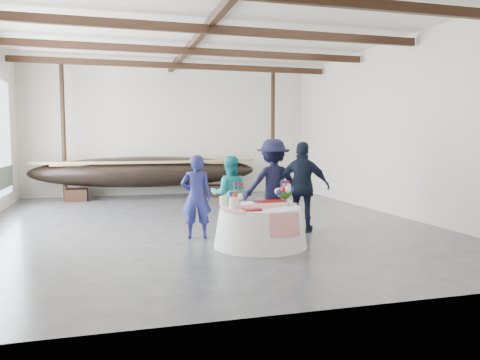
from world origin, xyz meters
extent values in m
cube|color=#3D3D42|center=(0.00, 0.00, 0.00)|extent=(10.00, 12.00, 0.01)
cube|color=silver|center=(0.00, 6.00, 2.25)|extent=(10.00, 0.02, 4.50)
cube|color=silver|center=(0.00, -6.00, 2.25)|extent=(10.00, 0.02, 4.50)
cube|color=silver|center=(5.00, 0.00, 2.25)|extent=(0.02, 12.00, 4.50)
cube|color=white|center=(0.00, 0.00, 4.50)|extent=(10.00, 12.00, 0.01)
cube|color=black|center=(0.00, -1.00, 4.25)|extent=(9.80, 0.12, 0.18)
cube|color=black|center=(0.00, 1.50, 4.25)|extent=(9.80, 0.12, 0.18)
cube|color=black|center=(0.00, 4.00, 4.25)|extent=(9.80, 0.12, 0.18)
cube|color=black|center=(0.00, 0.00, 4.38)|extent=(0.15, 11.76, 0.15)
cylinder|color=black|center=(-3.50, 4.99, 2.25)|extent=(0.14, 0.14, 4.50)
cylinder|color=black|center=(3.50, 4.99, 2.25)|extent=(0.14, 0.14, 4.50)
cube|color=black|center=(-3.16, 4.99, 0.19)|extent=(0.65, 0.84, 0.37)
cube|color=black|center=(1.31, 4.99, 0.19)|extent=(0.65, 0.84, 0.37)
ellipsoid|color=black|center=(-0.92, 4.99, 0.88)|extent=(7.45, 1.49, 1.02)
cube|color=#9E7A4C|center=(-0.92, 4.99, 1.16)|extent=(5.96, 0.98, 0.06)
cone|color=silver|center=(0.55, -2.72, 0.35)|extent=(1.71, 1.71, 0.71)
cylinder|color=silver|center=(0.55, -2.72, 0.72)|extent=(1.45, 1.45, 0.04)
cube|color=red|center=(0.55, -2.72, 0.74)|extent=(1.64, 1.28, 0.01)
cube|color=white|center=(0.75, -2.61, 0.77)|extent=(0.60, 0.40, 0.07)
cylinder|color=white|center=(0.01, -2.87, 0.84)|extent=(0.18, 0.18, 0.20)
cylinder|color=white|center=(-0.05, -2.40, 0.82)|extent=(0.18, 0.18, 0.17)
cube|color=maroon|center=(0.26, -3.14, 0.75)|extent=(0.30, 0.24, 0.03)
cone|color=silver|center=(1.09, -2.84, 0.80)|extent=(0.09, 0.09, 0.12)
imported|color=navy|center=(-0.46, -1.72, 0.83)|extent=(0.66, 0.48, 1.66)
imported|color=teal|center=(0.32, -1.31, 0.81)|extent=(0.91, 0.78, 1.62)
imported|color=black|center=(1.34, -1.17, 0.99)|extent=(1.35, 0.86, 1.97)
imported|color=black|center=(1.83, -1.68, 0.96)|extent=(1.19, 1.01, 1.92)
camera|label=1|loc=(-2.07, -10.79, 1.97)|focal=35.00mm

